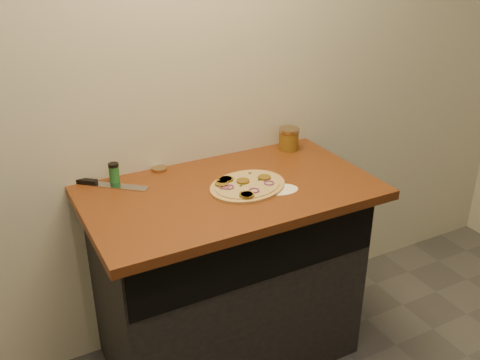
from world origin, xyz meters
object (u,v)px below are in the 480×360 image
pizza (246,185)px  salsa_jar (289,139)px  chefs_knife (99,184)px  spice_shaker (114,173)px

pizza → salsa_jar: 0.47m
pizza → chefs_knife: size_ratio=1.40×
chefs_knife → salsa_jar: salsa_jar is taller
pizza → spice_shaker: size_ratio=4.73×
pizza → salsa_jar: salsa_jar is taller
pizza → spice_shaker: spice_shaker is taller
chefs_knife → spice_shaker: spice_shaker is taller
pizza → salsa_jar: size_ratio=3.84×
chefs_knife → salsa_jar: (0.91, -0.04, 0.05)m
salsa_jar → chefs_knife: bearing=177.8°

